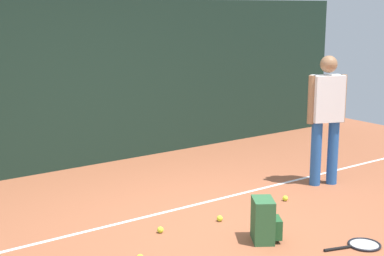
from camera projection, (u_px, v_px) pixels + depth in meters
The scene contains 9 objects.
ground_plane at pixel (214, 225), 6.16m from camera, with size 12.00×12.00×0.00m, color #9E5638.
back_fence at pixel (87, 84), 8.29m from camera, with size 10.00×0.10×2.42m, color #192D23.
court_line at pixel (180, 208), 6.66m from camera, with size 9.00×0.05×0.00m, color white.
tennis_player at pixel (326, 112), 7.39m from camera, with size 0.50×0.35×1.70m.
tennis_racket at pixel (362, 245), 5.61m from camera, with size 0.64×0.41×0.03m.
backpack at pixel (264, 221), 5.70m from camera, with size 0.38×0.37×0.44m.
tennis_ball_near_player at pixel (285, 198), 6.92m from camera, with size 0.07×0.07×0.07m, color #CCE033.
tennis_ball_by_fence at pixel (220, 218), 6.26m from camera, with size 0.07×0.07×0.07m, color #CCE033.
tennis_ball_mid_court at pixel (160, 230), 5.94m from camera, with size 0.07×0.07×0.07m, color #CCE033.
Camera 1 is at (-3.58, -4.58, 2.30)m, focal length 53.53 mm.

